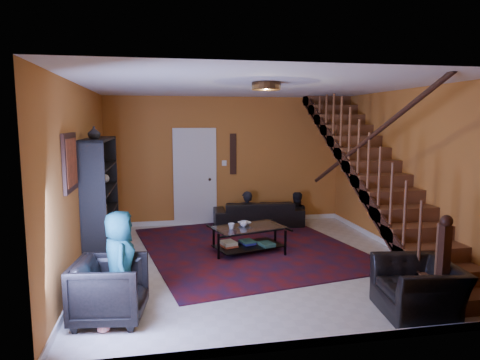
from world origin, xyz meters
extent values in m
plane|color=beige|center=(0.00, 0.00, 0.00)|extent=(5.50, 5.50, 0.00)
plane|color=#B16427|center=(0.00, 2.75, 1.40)|extent=(5.20, 0.00, 5.20)
plane|color=#B16427|center=(0.00, -2.75, 1.40)|extent=(5.20, 0.00, 5.20)
plane|color=#B16427|center=(-2.60, 0.00, 1.40)|extent=(0.00, 5.50, 5.50)
plane|color=#B16427|center=(2.60, 0.00, 1.40)|extent=(0.00, 5.50, 5.50)
plane|color=white|center=(0.00, 0.00, 2.80)|extent=(5.50, 5.50, 0.00)
cube|color=silver|center=(0.00, 2.74, 0.05)|extent=(5.20, 0.02, 0.10)
cube|color=silver|center=(-2.59, 0.00, 0.05)|extent=(0.02, 5.50, 0.10)
cube|color=#B16427|center=(2.12, 0.00, 1.32)|extent=(0.95, 4.92, 2.83)
cube|color=black|center=(1.67, 0.00, 1.40)|extent=(0.04, 5.02, 3.02)
cylinder|color=black|center=(1.70, 0.00, 1.85)|extent=(0.07, 4.20, 2.44)
cube|color=black|center=(1.70, -2.40, 0.55)|extent=(0.10, 0.10, 1.10)
cube|color=black|center=(-2.41, 0.60, 1.00)|extent=(0.35, 1.80, 2.00)
cube|color=black|center=(-2.41, 0.60, 0.40)|extent=(0.35, 1.72, 0.03)
cube|color=black|center=(-2.41, 0.60, 1.16)|extent=(0.35, 1.72, 0.03)
cube|color=silver|center=(-0.70, 2.73, 1.02)|extent=(0.82, 0.05, 2.05)
cube|color=maroon|center=(-2.57, -0.90, 1.75)|extent=(0.04, 0.74, 0.74)
cube|color=black|center=(0.15, 2.73, 1.55)|extent=(0.14, 0.03, 0.90)
cylinder|color=#3F2814|center=(0.00, -0.80, 2.74)|extent=(0.40, 0.40, 0.10)
cube|color=#4E0D0E|center=(0.09, 0.74, 0.01)|extent=(4.15, 4.55, 0.02)
imported|color=black|center=(0.63, 2.30, 0.28)|extent=(1.95, 0.86, 0.56)
imported|color=black|center=(-2.05, -1.74, 0.36)|extent=(0.88, 0.87, 0.72)
imported|color=black|center=(1.50, -2.25, 0.31)|extent=(0.95, 1.05, 0.62)
imported|color=black|center=(0.38, 2.35, 0.16)|extent=(0.48, 0.34, 1.22)
imported|color=black|center=(1.50, 2.35, 0.13)|extent=(0.59, 0.47, 1.16)
imported|color=#165553|center=(-1.95, -1.51, 0.61)|extent=(0.47, 0.65, 1.23)
cube|color=black|center=(-0.54, 0.14, 0.22)|extent=(0.04, 0.04, 0.45)
cube|color=black|center=(0.59, 0.14, 0.22)|extent=(0.04, 0.04, 0.45)
cube|color=black|center=(-0.54, 0.78, 0.22)|extent=(0.04, 0.04, 0.45)
cube|color=black|center=(0.59, 0.78, 0.22)|extent=(0.04, 0.04, 0.45)
cube|color=black|center=(0.03, 0.46, 0.12)|extent=(1.27, 0.94, 0.02)
cube|color=silver|center=(0.03, 0.46, 0.45)|extent=(1.35, 1.01, 0.02)
imported|color=#999999|center=(-0.05, 0.51, 0.51)|extent=(0.16, 0.16, 0.10)
imported|color=#999999|center=(-0.29, 0.38, 0.51)|extent=(0.14, 0.14, 0.10)
imported|color=#999999|center=(-0.01, 0.62, 0.48)|extent=(0.28, 0.28, 0.05)
imported|color=#999999|center=(-2.41, 0.10, 2.10)|extent=(0.18, 0.18, 0.19)
cylinder|color=red|center=(-2.10, -2.01, 0.10)|extent=(0.17, 0.17, 0.15)
camera|label=1|loc=(-1.46, -6.58, 2.26)|focal=32.00mm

